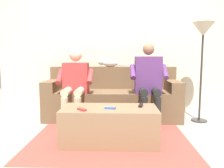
% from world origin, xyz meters
% --- Properties ---
extents(ground_plane, '(8.00, 8.00, 0.00)m').
position_xyz_m(ground_plane, '(0.00, 0.60, 0.00)').
color(ground_plane, gray).
extents(back_wall, '(4.17, 0.06, 2.45)m').
position_xyz_m(back_wall, '(0.00, -0.62, 1.22)').
color(back_wall, beige).
rests_on(back_wall, ground).
extents(couch, '(2.13, 0.73, 0.83)m').
position_xyz_m(couch, '(0.00, -0.13, 0.30)').
color(couch, brown).
rests_on(couch, ground).
extents(coffee_table, '(1.09, 0.53, 0.42)m').
position_xyz_m(coffee_table, '(0.00, 0.98, 0.21)').
color(coffee_table, '#8C6B4C').
rests_on(coffee_table, ground).
extents(person_left_seated, '(0.54, 0.52, 1.20)m').
position_xyz_m(person_left_seated, '(-0.54, 0.22, 0.67)').
color(person_left_seated, '#5B3370').
rests_on(person_left_seated, ground).
extents(person_right_seated, '(0.52, 0.54, 1.12)m').
position_xyz_m(person_right_seated, '(0.54, 0.25, 0.63)').
color(person_right_seated, '#B23838').
rests_on(person_right_seated, ground).
extents(cat_on_backrest, '(0.50, 0.12, 0.14)m').
position_xyz_m(cat_on_backrest, '(0.08, -0.36, 0.90)').
color(cat_on_backrest, silver).
rests_on(cat_on_backrest, couch).
extents(remote_black, '(0.07, 0.14, 0.02)m').
position_xyz_m(remote_black, '(-0.37, 0.91, 0.43)').
color(remote_black, black).
rests_on(remote_black, coffee_table).
extents(remote_red, '(0.12, 0.12, 0.02)m').
position_xyz_m(remote_red, '(0.30, 1.13, 0.43)').
color(remote_red, '#B73333').
rests_on(remote_red, coffee_table).
extents(remote_blue, '(0.13, 0.06, 0.02)m').
position_xyz_m(remote_blue, '(-0.01, 1.05, 0.43)').
color(remote_blue, '#3860B7').
rests_on(remote_blue, coffee_table).
extents(floor_rug, '(1.89, 1.51, 0.01)m').
position_xyz_m(floor_rug, '(0.00, 0.85, 0.00)').
color(floor_rug, '#9E473D').
rests_on(floor_rug, ground).
extents(floor_lamp, '(0.32, 0.32, 1.51)m').
position_xyz_m(floor_lamp, '(-1.36, 0.04, 1.30)').
color(floor_lamp, '#2D2D2D').
rests_on(floor_lamp, ground).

